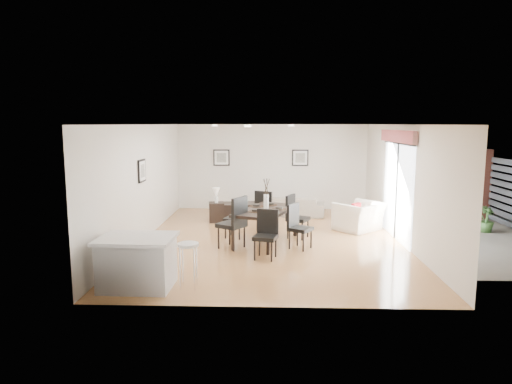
{
  "coord_description": "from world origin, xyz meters",
  "views": [
    {
      "loc": [
        0.0,
        -10.49,
        2.71
      ],
      "look_at": [
        -0.38,
        0.4,
        1.08
      ],
      "focal_mm": 32.0,
      "sensor_mm": 36.0,
      "label": 1
    }
  ],
  "objects_px": {
    "dining_chair_enear": "(297,224)",
    "side_table": "(217,212)",
    "dining_chair_wnear": "(235,220)",
    "dining_chair_wfar": "(238,215)",
    "dining_table": "(266,213)",
    "dining_chair_efar": "(295,214)",
    "bar_stool": "(188,249)",
    "dining_chair_foot": "(265,208)",
    "dining_chair_head": "(266,231)",
    "armchair": "(359,216)",
    "sofa": "(291,206)",
    "kitchen_island": "(137,262)",
    "coffee_table": "(239,210)"
  },
  "relations": [
    {
      "from": "dining_table",
      "to": "dining_chair_head",
      "type": "height_order",
      "value": "dining_chair_head"
    },
    {
      "from": "dining_table",
      "to": "side_table",
      "type": "relative_size",
      "value": 3.84
    },
    {
      "from": "dining_chair_enear",
      "to": "bar_stool",
      "type": "distance_m",
      "value": 3.2
    },
    {
      "from": "dining_chair_enear",
      "to": "coffee_table",
      "type": "xyz_separation_m",
      "value": [
        -1.5,
        3.21,
        -0.33
      ]
    },
    {
      "from": "armchair",
      "to": "dining_chair_wfar",
      "type": "xyz_separation_m",
      "value": [
        -3.05,
        -0.89,
        0.2
      ]
    },
    {
      "from": "armchair",
      "to": "side_table",
      "type": "xyz_separation_m",
      "value": [
        -3.79,
        0.89,
        -0.09
      ]
    },
    {
      "from": "dining_chair_wfar",
      "to": "dining_chair_head",
      "type": "distance_m",
      "value": 1.77
    },
    {
      "from": "coffee_table",
      "to": "dining_table",
      "type": "bearing_deg",
      "value": -81.85
    },
    {
      "from": "dining_table",
      "to": "dining_chair_wnear",
      "type": "height_order",
      "value": "dining_chair_wnear"
    },
    {
      "from": "dining_table",
      "to": "dining_chair_head",
      "type": "distance_m",
      "value": 1.19
    },
    {
      "from": "sofa",
      "to": "armchair",
      "type": "xyz_separation_m",
      "value": [
        1.66,
        -1.85,
        0.08
      ]
    },
    {
      "from": "dining_chair_enear",
      "to": "dining_chair_efar",
      "type": "distance_m",
      "value": 0.94
    },
    {
      "from": "dining_chair_wfar",
      "to": "coffee_table",
      "type": "relative_size",
      "value": 0.92
    },
    {
      "from": "dining_chair_foot",
      "to": "kitchen_island",
      "type": "bearing_deg",
      "value": 89.19
    },
    {
      "from": "armchair",
      "to": "dining_chair_enear",
      "type": "relative_size",
      "value": 1.13
    },
    {
      "from": "dining_chair_foot",
      "to": "coffee_table",
      "type": "xyz_separation_m",
      "value": [
        -0.77,
        1.61,
        -0.36
      ]
    },
    {
      "from": "coffee_table",
      "to": "dining_chair_enear",
      "type": "bearing_deg",
      "value": -73.11
    },
    {
      "from": "dining_chair_efar",
      "to": "sofa",
      "type": "bearing_deg",
      "value": 25.0
    },
    {
      "from": "dining_chair_foot",
      "to": "kitchen_island",
      "type": "xyz_separation_m",
      "value": [
        -2.07,
        -4.15,
        -0.14
      ]
    },
    {
      "from": "bar_stool",
      "to": "dining_chair_efar",
      "type": "bearing_deg",
      "value": 61.02
    },
    {
      "from": "dining_table",
      "to": "bar_stool",
      "type": "distance_m",
      "value": 3.22
    },
    {
      "from": "bar_stool",
      "to": "dining_chair_foot",
      "type": "bearing_deg",
      "value": 73.71
    },
    {
      "from": "sofa",
      "to": "bar_stool",
      "type": "height_order",
      "value": "bar_stool"
    },
    {
      "from": "dining_table",
      "to": "dining_chair_efar",
      "type": "bearing_deg",
      "value": 59.03
    },
    {
      "from": "dining_chair_wnear",
      "to": "dining_chair_enear",
      "type": "bearing_deg",
      "value": 125.74
    },
    {
      "from": "dining_chair_enear",
      "to": "side_table",
      "type": "height_order",
      "value": "dining_chair_enear"
    },
    {
      "from": "dining_chair_head",
      "to": "kitchen_island",
      "type": "relative_size",
      "value": 0.79
    },
    {
      "from": "armchair",
      "to": "dining_table",
      "type": "bearing_deg",
      "value": -13.08
    },
    {
      "from": "dining_chair_wnear",
      "to": "dining_chair_wfar",
      "type": "distance_m",
      "value": 0.98
    },
    {
      "from": "kitchen_island",
      "to": "sofa",
      "type": "bearing_deg",
      "value": 66.69
    },
    {
      "from": "sofa",
      "to": "dining_chair_efar",
      "type": "xyz_separation_m",
      "value": [
        -0.04,
        -2.68,
        0.29
      ]
    },
    {
      "from": "dining_chair_wfar",
      "to": "dining_chair_foot",
      "type": "height_order",
      "value": "dining_chair_foot"
    },
    {
      "from": "dining_table",
      "to": "coffee_table",
      "type": "distance_m",
      "value": 2.94
    },
    {
      "from": "dining_chair_efar",
      "to": "dining_table",
      "type": "bearing_deg",
      "value": 152.95
    },
    {
      "from": "dining_table",
      "to": "dining_chair_efar",
      "type": "distance_m",
      "value": 0.86
    },
    {
      "from": "coffee_table",
      "to": "kitchen_island",
      "type": "xyz_separation_m",
      "value": [
        -1.3,
        -5.76,
        0.22
      ]
    },
    {
      "from": "armchair",
      "to": "dining_chair_head",
      "type": "relative_size",
      "value": 1.12
    },
    {
      "from": "armchair",
      "to": "sofa",
      "type": "bearing_deg",
      "value": -90.58
    },
    {
      "from": "dining_chair_wfar",
      "to": "dining_chair_enear",
      "type": "distance_m",
      "value": 1.62
    },
    {
      "from": "coffee_table",
      "to": "side_table",
      "type": "xyz_separation_m",
      "value": [
        -0.6,
        -0.56,
        0.06
      ]
    },
    {
      "from": "armchair",
      "to": "bar_stool",
      "type": "relative_size",
      "value": 1.44
    },
    {
      "from": "armchair",
      "to": "side_table",
      "type": "relative_size",
      "value": 2.02
    },
    {
      "from": "dining_table",
      "to": "dining_chair_foot",
      "type": "relative_size",
      "value": 2.02
    },
    {
      "from": "dining_chair_foot",
      "to": "kitchen_island",
      "type": "relative_size",
      "value": 0.83
    },
    {
      "from": "armchair",
      "to": "dining_chair_wfar",
      "type": "relative_size",
      "value": 1.1
    },
    {
      "from": "sofa",
      "to": "dining_chair_wnear",
      "type": "distance_m",
      "value": 3.98
    },
    {
      "from": "coffee_table",
      "to": "kitchen_island",
      "type": "distance_m",
      "value": 5.9
    },
    {
      "from": "sofa",
      "to": "dining_chair_wnear",
      "type": "height_order",
      "value": "dining_chair_wnear"
    },
    {
      "from": "dining_table",
      "to": "dining_chair_enear",
      "type": "relative_size",
      "value": 2.14
    },
    {
      "from": "dining_chair_wfar",
      "to": "side_table",
      "type": "height_order",
      "value": "dining_chair_wfar"
    }
  ]
}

